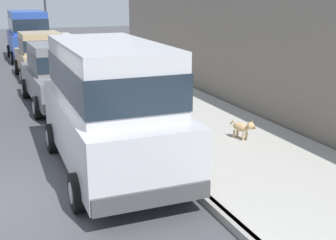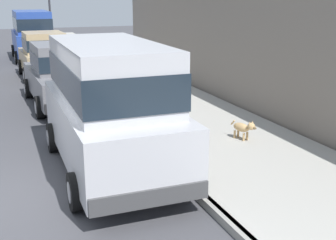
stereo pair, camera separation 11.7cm
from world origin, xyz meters
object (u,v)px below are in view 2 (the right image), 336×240
(car_grey_sedan, at_px, (62,74))
(dog_tan, at_px, (243,128))
(street_lamp, at_px, (49,2))
(car_blue_van, at_px, (32,33))
(car_silver_van, at_px, (109,101))
(car_tan_hatchback, at_px, (44,54))

(car_grey_sedan, bearing_deg, dog_tan, -59.47)
(dog_tan, xyz_separation_m, street_lamp, (-1.78, 19.14, 2.48))
(car_grey_sedan, relative_size, dog_tan, 6.35)
(car_blue_van, distance_m, dog_tan, 16.67)
(car_silver_van, relative_size, street_lamp, 1.11)
(car_silver_van, xyz_separation_m, street_lamp, (1.40, 19.43, 1.51))
(car_silver_van, xyz_separation_m, dog_tan, (3.18, 0.29, -0.97))
(car_blue_van, bearing_deg, car_grey_sedan, -90.67)
(car_grey_sedan, xyz_separation_m, car_tan_hatchback, (0.04, 5.05, -0.01))
(car_silver_van, relative_size, dog_tan, 6.72)
(dog_tan, bearing_deg, car_grey_sedan, 120.53)
(car_tan_hatchback, relative_size, street_lamp, 0.87)
(car_silver_van, bearing_deg, car_blue_van, 89.76)
(car_tan_hatchback, bearing_deg, dog_tan, -73.12)
(dog_tan, bearing_deg, car_tan_hatchback, 106.88)
(car_grey_sedan, height_order, car_blue_van, car_blue_van)
(car_silver_van, xyz_separation_m, car_tan_hatchback, (-0.02, 10.83, -0.42))
(car_tan_hatchback, bearing_deg, car_blue_van, 89.16)
(car_silver_van, relative_size, car_grey_sedan, 1.06)
(car_grey_sedan, bearing_deg, street_lamp, 83.91)
(car_silver_van, distance_m, dog_tan, 3.34)
(car_grey_sedan, distance_m, car_blue_van, 10.86)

